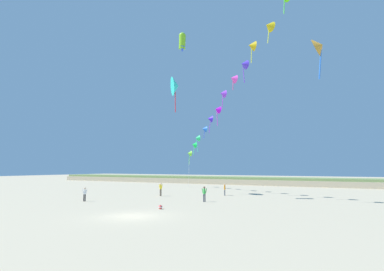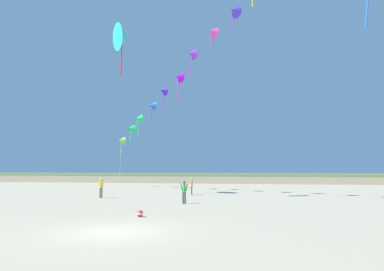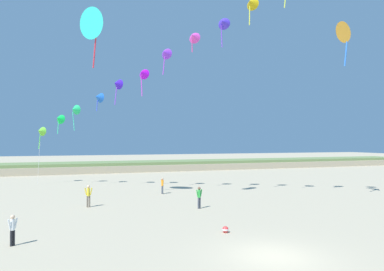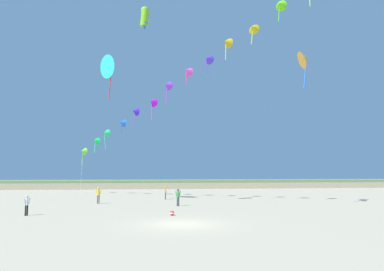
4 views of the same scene
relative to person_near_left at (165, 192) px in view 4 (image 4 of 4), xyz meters
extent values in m
plane|color=tan|center=(0.24, -19.28, -0.91)|extent=(240.00, 240.00, 0.00)
cube|color=tan|center=(0.24, 27.68, -0.34)|extent=(120.00, 8.34, 1.13)
cube|color=#6B844C|center=(0.24, 27.68, 0.38)|extent=(120.00, 7.09, 0.64)
cylinder|color=#474C56|center=(-0.01, 0.07, -0.51)|extent=(0.12, 0.12, 0.79)
cylinder|color=#474C56|center=(0.01, -0.07, -0.51)|extent=(0.12, 0.12, 0.79)
cylinder|color=orange|center=(0.00, 0.00, 0.16)|extent=(0.21, 0.21, 0.56)
cylinder|color=orange|center=(-0.04, 0.18, 0.21)|extent=(0.11, 0.20, 0.53)
cylinder|color=orange|center=(0.04, -0.18, 0.21)|extent=(0.11, 0.20, 0.53)
sphere|color=tan|center=(0.00, 0.00, 0.55)|extent=(0.21, 0.21, 0.21)
cylinder|color=black|center=(-11.04, -13.83, -0.52)|extent=(0.11, 0.11, 0.77)
cylinder|color=black|center=(-10.94, -13.74, -0.52)|extent=(0.11, 0.11, 0.77)
cylinder|color=white|center=(-10.99, -13.79, 0.13)|extent=(0.20, 0.20, 0.54)
cylinder|color=white|center=(-11.12, -13.91, 0.17)|extent=(0.18, 0.18, 0.52)
cylinder|color=white|center=(-10.86, -13.67, 0.17)|extent=(0.18, 0.18, 0.52)
sphere|color=beige|center=(-10.99, -13.79, 0.51)|extent=(0.21, 0.21, 0.21)
cylinder|color=#726656|center=(-7.17, -4.68, -0.47)|extent=(0.13, 0.13, 0.87)
cylinder|color=#726656|center=(-7.01, -4.69, -0.47)|extent=(0.13, 0.13, 0.87)
cylinder|color=yellow|center=(-7.09, -4.69, 0.27)|extent=(0.23, 0.23, 0.62)
cylinder|color=yellow|center=(-7.29, -4.67, 0.32)|extent=(0.21, 0.10, 0.58)
cylinder|color=yellow|center=(-6.89, -4.70, 0.32)|extent=(0.21, 0.10, 0.58)
sphere|color=beige|center=(-7.09, -4.69, 0.70)|extent=(0.24, 0.24, 0.24)
cylinder|color=#474C56|center=(0.81, -8.04, -0.49)|extent=(0.12, 0.12, 0.84)
cylinder|color=#474C56|center=(0.95, -8.00, -0.49)|extent=(0.12, 0.12, 0.84)
cylinder|color=green|center=(0.88, -8.02, 0.22)|extent=(0.22, 0.22, 0.59)
cylinder|color=green|center=(0.70, -8.08, 0.27)|extent=(0.21, 0.14, 0.56)
cylinder|color=green|center=(1.06, -7.96, 0.27)|extent=(0.21, 0.14, 0.56)
sphere|color=brown|center=(0.88, -8.02, 0.64)|extent=(0.23, 0.23, 0.23)
cone|color=#6ED636|center=(-12.00, 12.02, 5.46)|extent=(1.35, 1.31, 1.15)
cylinder|color=#4DE539|center=(-12.10, 12.12, 4.29)|extent=(0.26, 0.26, 1.91)
cone|color=#12DB4C|center=(-9.85, 9.87, 6.86)|extent=(1.41, 1.38, 1.21)
cylinder|color=#39E594|center=(-9.95, 9.97, 5.87)|extent=(0.18, 0.18, 1.55)
cone|color=#21CA6B|center=(-8.16, 7.88, 7.80)|extent=(1.29, 1.26, 1.11)
cylinder|color=#39E5AD|center=(-8.26, 7.99, 6.52)|extent=(0.29, 0.27, 2.13)
cone|color=blue|center=(-5.74, 5.71, 9.02)|extent=(1.33, 1.39, 1.19)
cylinder|color=blue|center=(-5.84, 5.81, 8.14)|extent=(0.18, 0.17, 1.32)
cone|color=#3B19D0|center=(-3.94, 4.01, 10.32)|extent=(1.29, 1.35, 1.15)
cylinder|color=#8239E5|center=(-4.04, 4.11, 9.08)|extent=(0.29, 0.18, 2.03)
cone|color=#B10FE5|center=(-1.64, 1.61, 11.14)|extent=(1.42, 1.39, 1.21)
cylinder|color=#E439E5|center=(-1.75, 1.72, 9.86)|extent=(0.18, 0.12, 2.11)
cone|color=#8432E2|center=(0.12, -0.58, 12.80)|extent=(1.36, 1.35, 1.17)
cylinder|color=#B239E5|center=(0.02, -0.47, 11.63)|extent=(0.24, 0.11, 1.90)
cone|color=#E842BA|center=(2.36, -2.47, 14.07)|extent=(1.42, 1.39, 1.21)
cylinder|color=#E5398C|center=(2.26, -2.36, 13.23)|extent=(0.08, 0.13, 1.25)
cone|color=#452ED4|center=(4.48, -4.51, 14.96)|extent=(1.34, 1.30, 1.14)
cylinder|color=#7A39E5|center=(4.38, -4.41, 13.74)|extent=(0.21, 0.15, 1.99)
cone|color=gold|center=(6.13, -6.72, 16.11)|extent=(1.32, 1.37, 1.17)
cylinder|color=yellow|center=(6.02, -6.61, 15.04)|extent=(0.14, 0.11, 1.70)
cone|color=gold|center=(8.48, -8.53, 17.03)|extent=(1.40, 1.35, 1.20)
cylinder|color=#D5E539|center=(8.38, -8.42, 16.06)|extent=(0.24, 0.09, 1.49)
cone|color=#5FD913|center=(10.53, -10.78, 18.52)|extent=(1.30, 1.26, 1.11)
cylinder|color=#51E539|center=(10.43, -10.67, 17.58)|extent=(0.19, 0.16, 1.43)
cylinder|color=silver|center=(-12.15, 12.14, 2.30)|extent=(0.32, 0.11, 6.41)
cone|color=#2FE2CB|center=(-6.52, -2.10, 14.36)|extent=(2.69, 2.81, 2.80)
cone|color=red|center=(-6.52, -2.10, 14.38)|extent=(1.52, 1.59, 1.55)
cylinder|color=red|center=(-6.52, -2.10, 12.26)|extent=(0.36, 0.61, 3.35)
cylinder|color=#77C321|center=(-2.57, -6.97, 18.22)|extent=(1.30, 1.28, 1.81)
sphere|color=#77C321|center=(-2.57, -6.97, 18.99)|extent=(0.85, 0.85, 0.85)
cone|color=blue|center=(-2.57, -6.97, 17.28)|extent=(1.03, 1.03, 0.65)
sphere|color=black|center=(-2.57, -6.97, 19.24)|extent=(0.18, 0.18, 0.18)
cone|color=orange|center=(13.19, -10.00, 13.41)|extent=(1.46, 1.96, 1.89)
cone|color=blue|center=(13.19, -10.00, 13.43)|extent=(0.84, 1.09, 1.05)
cylinder|color=blue|center=(13.19, -10.00, 11.80)|extent=(0.38, 0.20, 2.67)
sphere|color=red|center=(-0.11, -14.97, -0.73)|extent=(0.36, 0.36, 0.36)
cylinder|color=white|center=(-0.11, -14.97, -0.73)|extent=(0.36, 0.36, 0.09)
camera|label=1|loc=(15.32, -37.63, 2.79)|focal=28.00mm
camera|label=2|loc=(5.83, -32.58, 1.67)|focal=32.00mm
camera|label=3|loc=(-8.14, -32.55, 4.20)|focal=32.00mm
camera|label=4|loc=(-1.67, -41.20, 2.39)|focal=32.00mm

